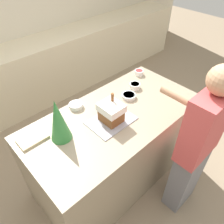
% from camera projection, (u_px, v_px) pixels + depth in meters
% --- Properties ---
extents(ground_plane, '(12.00, 12.00, 0.00)m').
position_uv_depth(ground_plane, '(114.00, 172.00, 2.50)').
color(ground_plane, gray).
extents(wall_back, '(8.00, 0.05, 2.60)m').
position_uv_depth(wall_back, '(0.00, 10.00, 2.82)').
color(wall_back, beige).
rests_on(wall_back, ground_plane).
extents(back_cabinet_block, '(6.00, 0.60, 0.91)m').
position_uv_depth(back_cabinet_block, '(29.00, 76.00, 3.21)').
color(back_cabinet_block, beige).
rests_on(back_cabinet_block, ground_plane).
extents(kitchen_island, '(1.64, 0.82, 0.89)m').
position_uv_depth(kitchen_island, '(115.00, 148.00, 2.21)').
color(kitchen_island, gray).
rests_on(kitchen_island, ground_plane).
extents(baking_tray, '(0.39, 0.28, 0.01)m').
position_uv_depth(baking_tray, '(111.00, 121.00, 1.86)').
color(baking_tray, '#9E9EA8').
rests_on(baking_tray, kitchen_island).
extents(gingerbread_house, '(0.17, 0.19, 0.24)m').
position_uv_depth(gingerbread_house, '(111.00, 112.00, 1.80)').
color(gingerbread_house, brown).
rests_on(gingerbread_house, baking_tray).
extents(decorative_tree, '(0.16, 0.16, 0.37)m').
position_uv_depth(decorative_tree, '(58.00, 120.00, 1.60)').
color(decorative_tree, '#33843D').
rests_on(decorative_tree, kitchen_island).
extents(candy_bowl_beside_tree, '(0.10, 0.10, 0.05)m').
position_uv_depth(candy_bowl_beside_tree, '(139.00, 72.00, 2.40)').
color(candy_bowl_beside_tree, white).
rests_on(candy_bowl_beside_tree, kitchen_island).
extents(candy_bowl_near_tray_right, '(0.11, 0.11, 0.05)m').
position_uv_depth(candy_bowl_near_tray_right, '(135.00, 86.00, 2.21)').
color(candy_bowl_near_tray_right, white).
rests_on(candy_bowl_near_tray_right, kitchen_island).
extents(candy_bowl_behind_tray, '(0.14, 0.14, 0.04)m').
position_uv_depth(candy_bowl_behind_tray, '(129.00, 96.00, 2.10)').
color(candy_bowl_behind_tray, silver).
rests_on(candy_bowl_behind_tray, kitchen_island).
extents(candy_bowl_far_left, '(0.13, 0.13, 0.04)m').
position_uv_depth(candy_bowl_far_left, '(76.00, 105.00, 1.98)').
color(candy_bowl_far_left, silver).
rests_on(candy_bowl_far_left, kitchen_island).
extents(cookbook, '(0.22, 0.15, 0.02)m').
position_uv_depth(cookbook, '(33.00, 139.00, 1.70)').
color(cookbook, '#CCB78C').
rests_on(cookbook, kitchen_island).
extents(person, '(0.41, 0.51, 1.54)m').
position_uv_depth(person, '(196.00, 148.00, 1.76)').
color(person, slate).
rests_on(person, ground_plane).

